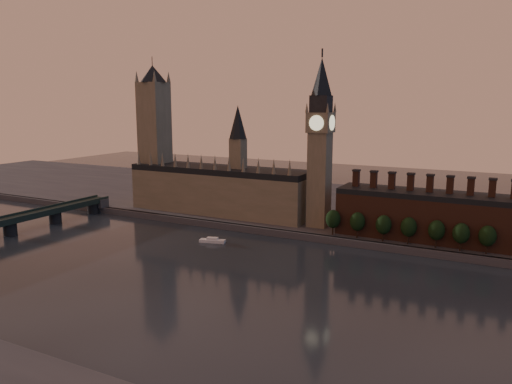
% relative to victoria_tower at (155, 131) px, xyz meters
% --- Properties ---
extents(ground, '(900.00, 900.00, 0.00)m').
position_rel_victoria_tower_xyz_m(ground, '(120.00, -115.00, -59.09)').
color(ground, black).
rests_on(ground, ground).
extents(north_bank, '(900.00, 182.00, 4.00)m').
position_rel_victoria_tower_xyz_m(north_bank, '(120.00, 63.04, -57.09)').
color(north_bank, '#4A4A4F').
rests_on(north_bank, ground).
extents(palace_of_westminster, '(130.00, 30.30, 74.00)m').
position_rel_victoria_tower_xyz_m(palace_of_westminster, '(55.59, -0.09, -37.46)').
color(palace_of_westminster, '#83735D').
rests_on(palace_of_westminster, north_bank).
extents(victoria_tower, '(24.00, 24.00, 108.00)m').
position_rel_victoria_tower_xyz_m(victoria_tower, '(0.00, 0.00, 0.00)').
color(victoria_tower, '#83735D').
rests_on(victoria_tower, north_bank).
extents(big_ben, '(15.00, 15.00, 107.00)m').
position_rel_victoria_tower_xyz_m(big_ben, '(130.00, -5.00, -2.26)').
color(big_ben, '#83735D').
rests_on(big_ben, north_bank).
extents(chimney_block, '(110.00, 25.00, 37.00)m').
position_rel_victoria_tower_xyz_m(chimney_block, '(200.00, -5.00, -41.27)').
color(chimney_block, brown).
rests_on(chimney_block, north_bank).
extents(embankment_tree_0, '(8.60, 8.60, 14.88)m').
position_rel_victoria_tower_xyz_m(embankment_tree_0, '(144.83, -21.07, -45.62)').
color(embankment_tree_0, black).
rests_on(embankment_tree_0, north_bank).
extents(embankment_tree_1, '(8.60, 8.60, 14.88)m').
position_rel_victoria_tower_xyz_m(embankment_tree_1, '(159.16, -20.70, -45.62)').
color(embankment_tree_1, black).
rests_on(embankment_tree_1, north_bank).
extents(embankment_tree_2, '(8.60, 8.60, 14.88)m').
position_rel_victoria_tower_xyz_m(embankment_tree_2, '(173.97, -21.07, -45.62)').
color(embankment_tree_2, black).
rests_on(embankment_tree_2, north_bank).
extents(embankment_tree_3, '(8.60, 8.60, 14.88)m').
position_rel_victoria_tower_xyz_m(embankment_tree_3, '(187.29, -20.00, -45.62)').
color(embankment_tree_3, black).
rests_on(embankment_tree_3, north_bank).
extents(embankment_tree_4, '(8.60, 8.60, 14.88)m').
position_rel_victoria_tower_xyz_m(embankment_tree_4, '(201.69, -20.27, -45.62)').
color(embankment_tree_4, black).
rests_on(embankment_tree_4, north_bank).
extents(embankment_tree_5, '(8.60, 8.60, 14.88)m').
position_rel_victoria_tower_xyz_m(embankment_tree_5, '(213.86, -20.96, -45.62)').
color(embankment_tree_5, black).
rests_on(embankment_tree_5, north_bank).
extents(embankment_tree_6, '(8.60, 8.60, 14.88)m').
position_rel_victoria_tower_xyz_m(embankment_tree_6, '(226.23, -20.45, -45.62)').
color(embankment_tree_6, black).
rests_on(embankment_tree_6, north_bank).
extents(river_boat, '(15.48, 8.05, 2.98)m').
position_rel_victoria_tower_xyz_m(river_boat, '(83.68, -54.97, -57.95)').
color(river_boat, white).
rests_on(river_boat, ground).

